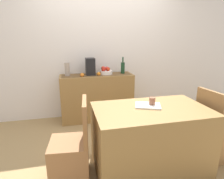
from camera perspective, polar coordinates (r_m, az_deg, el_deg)
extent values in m
cube|color=#A08153|center=(2.93, 2.22, -15.62)|extent=(6.40, 6.40, 0.02)
cube|color=silver|center=(3.66, -2.59, 13.11)|extent=(6.40, 0.06, 2.70)
cube|color=olive|center=(3.54, -4.48, -2.31)|extent=(1.30, 0.42, 0.84)
cube|color=brown|center=(3.43, -4.63, 4.46)|extent=(1.23, 0.32, 0.01)
cylinder|color=white|center=(3.46, -1.80, 5.18)|extent=(0.23, 0.23, 0.06)
sphere|color=red|center=(3.42, -1.15, 6.15)|extent=(0.06, 0.06, 0.06)
sphere|color=#B43520|center=(3.47, -2.68, 6.38)|extent=(0.08, 0.08, 0.08)
sphere|color=red|center=(3.40, -2.51, 6.19)|extent=(0.08, 0.08, 0.08)
sphere|color=red|center=(3.48, -1.53, 6.34)|extent=(0.07, 0.07, 0.07)
cylinder|color=#173920|center=(3.52, 3.25, 6.43)|extent=(0.07, 0.07, 0.21)
cylinder|color=#173920|center=(3.50, 3.28, 8.90)|extent=(0.03, 0.03, 0.10)
cube|color=black|center=(3.39, -6.54, 6.83)|extent=(0.16, 0.18, 0.30)
cylinder|color=#A49587|center=(3.38, -13.30, 5.89)|extent=(0.09, 0.09, 0.24)
sphere|color=orange|center=(3.28, -8.95, 4.36)|extent=(0.07, 0.07, 0.07)
sphere|color=orange|center=(3.36, -3.97, 4.74)|extent=(0.07, 0.07, 0.07)
cube|color=olive|center=(2.32, 11.26, -14.11)|extent=(1.28, 0.76, 0.74)
cube|color=white|center=(2.21, 10.70, -4.75)|extent=(0.34, 0.30, 0.02)
cylinder|color=brown|center=(2.22, 11.95, -3.59)|extent=(0.07, 0.07, 0.10)
cube|color=#91643E|center=(2.23, -12.54, -20.00)|extent=(0.44, 0.44, 0.45)
cube|color=#916239|center=(1.99, -8.07, -9.30)|extent=(0.08, 0.40, 0.45)
cube|color=#996F41|center=(2.86, 28.57, -13.10)|extent=(0.44, 0.44, 0.45)
cube|color=olive|center=(2.56, 27.15, -5.19)|extent=(0.08, 0.40, 0.45)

